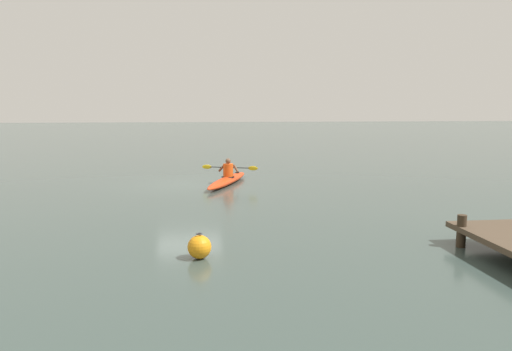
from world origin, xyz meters
name	(u,v)px	position (x,y,z in m)	size (l,w,h in m)	color
ground_plane	(189,185)	(0.00, 0.00, 0.00)	(160.00, 160.00, 0.00)	#384742
kayak	(228,180)	(-1.53, 0.04, 0.15)	(2.13, 4.41, 0.30)	red
kayaker	(228,169)	(-1.57, -0.06, 0.59)	(2.19, 0.86, 0.72)	#E04C14
mooring_buoy_orange_mid	(199,247)	(-0.41, 9.63, 0.24)	(0.48, 0.48, 0.52)	orange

